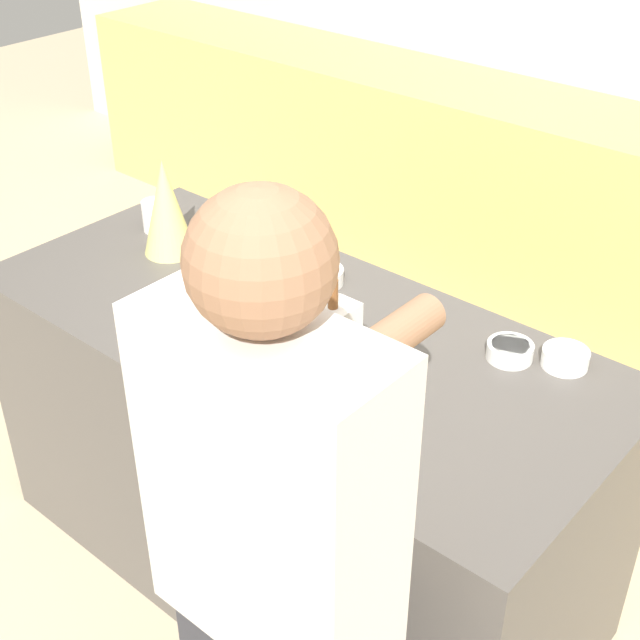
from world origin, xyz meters
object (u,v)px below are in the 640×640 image
Objects in this scene: candy_bowl_front_corner at (565,357)px; mug at (156,216)px; candy_bowl_far_right at (320,275)px; person at (276,602)px; candy_bowl_center_rear at (510,350)px; baking_tray at (312,379)px; candy_bowl_far_left at (268,268)px; decorative_tree at (166,207)px; gingerbread_house at (312,340)px.

mug reaches higher than candy_bowl_front_corner.
person reaches higher than candy_bowl_far_right.
candy_bowl_far_right is at bearing 126.47° from person.
candy_bowl_center_rear is at bearing 4.98° from mug.
person is at bearing -54.75° from baking_tray.
candy_bowl_far_right is at bearing -173.51° from candy_bowl_front_corner.
mug is (-0.48, -0.01, 0.02)m from candy_bowl_far_left.
decorative_tree is at bearing -165.73° from candy_bowl_far_left.
gingerbread_house is at bearing -133.82° from candy_bowl_front_corner.
person is at bearing -45.94° from candy_bowl_far_left.
gingerbread_house reaches higher than candy_bowl_far_left.
candy_bowl_far_right reaches higher than baking_tray.
baking_tray is 3.07× the size of candy_bowl_front_corner.
decorative_tree is 2.59× the size of candy_bowl_far_left.
candy_bowl_far_left is at bearing 1.76° from mug.
gingerbread_house is 0.93× the size of decorative_tree.
gingerbread_house is at bearing -34.92° from candy_bowl_far_left.
candy_bowl_front_corner is (1.21, 0.24, -0.13)m from decorative_tree.
candy_bowl_front_corner is 0.87× the size of candy_bowl_far_right.
candy_bowl_far_right is 1.35× the size of mug.
candy_bowl_front_corner is 0.14m from candy_bowl_center_rear.
candy_bowl_far_left is (-0.14, -0.07, 0.00)m from candy_bowl_far_right.
gingerbread_house is (0.00, 0.00, 0.11)m from baking_tray.
gingerbread_house is 0.49m from candy_bowl_far_right.
candy_bowl_center_rear is 1.18× the size of mug.
gingerbread_house is 2.34× the size of candy_bowl_center_rear.
baking_tray is 0.53m from candy_bowl_far_left.
gingerbread_house is at bearing -51.78° from candy_bowl_far_right.
candy_bowl_center_rear is at bearing 93.87° from person.
candy_bowl_far_right is at bearing 128.17° from baking_tray.
gingerbread_house is 0.16× the size of person.
decorative_tree is at bearing 146.60° from person.
baking_tray is 0.66m from person.
candy_bowl_far_left is 0.98× the size of candy_bowl_center_rear.
gingerbread_house is at bearing 125.22° from person.
baking_tray is 0.11m from gingerbread_house.
candy_bowl_front_corner is (0.44, 0.46, 0.02)m from baking_tray.
gingerbread_house reaches higher than baking_tray.
candy_bowl_front_corner reaches higher than baking_tray.
candy_bowl_far_right is 0.16m from candy_bowl_far_left.
mug is (-1.23, -0.11, 0.03)m from candy_bowl_center_rear.
decorative_tree reaches higher than gingerbread_house.
person is at bearing -93.35° from candy_bowl_front_corner.
candy_bowl_far_left reaches higher than baking_tray.
person is (-0.06, -1.00, -0.05)m from candy_bowl_front_corner.
mug is (-0.62, -0.09, 0.03)m from candy_bowl_far_right.
baking_tray is 1.31× the size of gingerbread_house.
person is at bearing -33.40° from decorative_tree.
mug is at bearing -175.02° from candy_bowl_center_rear.
decorative_tree is 2.21× the size of candy_bowl_far_right.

